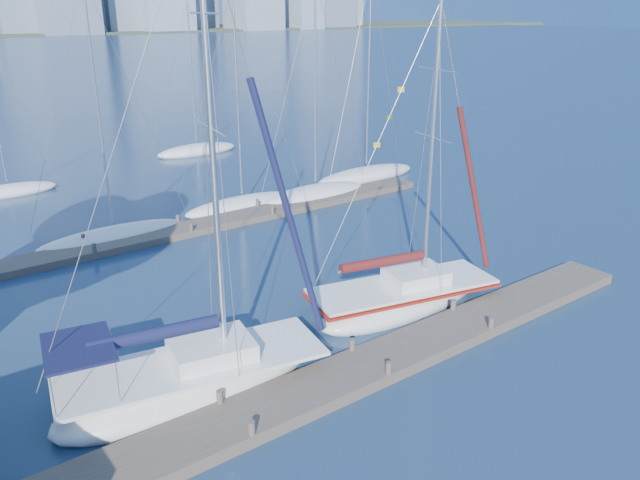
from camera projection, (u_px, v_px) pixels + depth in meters
ground at (369, 372)px, 20.48m from camera, size 700.00×700.00×0.00m
near_dock at (369, 366)px, 20.41m from camera, size 26.00×2.00×0.40m
far_dock at (202, 226)px, 33.54m from camera, size 30.00×1.80×0.36m
sailboat_navy at (193, 360)px, 19.07m from camera, size 9.17×4.47×14.55m
sailboat_maroon at (404, 285)px, 24.64m from camera, size 8.50×4.41×12.04m
bg_boat_1 at (114, 236)px, 31.93m from camera, size 8.00×3.45×12.96m
bg_boat_3 at (242, 204)px, 37.15m from camera, size 7.58×4.78×12.59m
bg_boat_4 at (315, 194)px, 38.89m from camera, size 7.60×3.02×13.20m
bg_boat_5 at (366, 175)px, 43.42m from camera, size 8.66×4.45×13.96m
bg_boat_6 at (9, 191)px, 39.73m from camera, size 6.19×3.55×10.49m
bg_boat_7 at (197, 150)px, 50.93m from camera, size 7.20×3.82×12.03m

